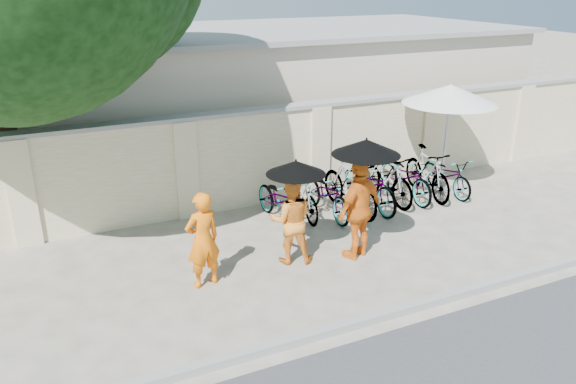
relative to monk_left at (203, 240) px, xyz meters
name	(u,v)px	position (x,y,z in m)	size (l,w,h in m)	color
ground	(299,273)	(1.51, -0.32, -0.79)	(80.00, 80.00, 0.00)	#B2A492
kerb	(352,324)	(1.51, -2.02, -0.73)	(40.00, 0.16, 0.12)	gray
compound_wall	(276,156)	(2.51, 2.88, 0.21)	(20.00, 0.30, 2.00)	beige
building_behind	(253,93)	(3.51, 6.68, 0.81)	(14.00, 6.00, 3.20)	#C6B499
monk_left	(203,240)	(0.00, 0.00, 0.00)	(0.58, 0.38, 1.58)	orange
monk_center	(291,220)	(1.59, 0.15, -0.02)	(0.75, 0.58, 1.54)	orange
parasol_center	(296,167)	(1.64, 0.07, 0.93)	(0.99, 0.99, 0.96)	black
monk_right	(359,209)	(2.73, -0.18, 0.10)	(1.04, 0.43, 1.78)	orange
parasol_right	(366,147)	(2.75, -0.26, 1.23)	(1.14, 1.14, 1.14)	black
patio_umbrella	(450,95)	(6.17, 1.77, 1.41)	(2.06, 2.06, 2.44)	gray
bike_0	(280,200)	(2.09, 1.72, -0.32)	(0.62, 1.78, 0.94)	#9DA0B1
bike_1	(302,194)	(2.60, 1.79, -0.30)	(0.46, 1.63, 0.98)	#9DA0B1
bike_2	(327,194)	(3.11, 1.64, -0.32)	(0.63, 1.80, 0.95)	#9DA0B1
bike_3	(350,186)	(3.62, 1.61, -0.22)	(0.54, 1.91, 1.15)	#9DA0B1
bike_4	(370,184)	(4.13, 1.64, -0.27)	(0.69, 1.97, 1.03)	#9DA0B1
bike_5	(387,177)	(4.64, 1.76, -0.23)	(0.52, 1.86, 1.12)	#9DA0B1
bike_6	(406,176)	(5.15, 1.77, -0.29)	(0.66, 1.89, 0.99)	#9DA0B1
bike_7	(427,172)	(5.66, 1.67, -0.24)	(0.52, 1.84, 1.11)	#9DA0B1
bike_8	(447,175)	(6.17, 1.61, -0.36)	(0.57, 1.65, 0.87)	#9DA0B1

